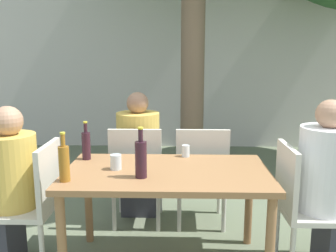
{
  "coord_description": "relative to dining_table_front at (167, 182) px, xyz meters",
  "views": [
    {
      "loc": [
        0.07,
        -2.46,
        1.52
      ],
      "look_at": [
        0.0,
        0.3,
        0.97
      ],
      "focal_mm": 40.0,
      "sensor_mm": 36.0,
      "label": 1
    }
  ],
  "objects": [
    {
      "name": "patio_chair_1",
      "position": [
        0.93,
        0.0,
        -0.13
      ],
      "size": [
        0.44,
        0.44,
        0.9
      ],
      "rotation": [
        0.0,
        0.0,
        1.57
      ],
      "color": "beige",
      "rests_on": "ground_plane"
    },
    {
      "name": "dining_table_front",
      "position": [
        0.0,
        0.0,
        0.0
      ],
      "size": [
        1.4,
        0.81,
        0.72
      ],
      "color": "#996B42",
      "rests_on": "ground_plane"
    },
    {
      "name": "wine_bottle_2",
      "position": [
        -0.16,
        -0.16,
        0.21
      ],
      "size": [
        0.08,
        0.08,
        0.33
      ],
      "color": "#331923",
      "rests_on": "dining_table_front"
    },
    {
      "name": "drinking_glass_0",
      "position": [
        -0.35,
        0.01,
        0.14
      ],
      "size": [
        0.08,
        0.08,
        0.1
      ],
      "color": "silver",
      "rests_on": "dining_table_front"
    },
    {
      "name": "amber_bottle_0",
      "position": [
        -0.63,
        -0.24,
        0.21
      ],
      "size": [
        0.07,
        0.07,
        0.31
      ],
      "color": "#9E661E",
      "rests_on": "dining_table_front"
    },
    {
      "name": "patio_chair_2",
      "position": [
        -0.28,
        0.64,
        -0.13
      ],
      "size": [
        0.44,
        0.44,
        0.9
      ],
      "rotation": [
        0.0,
        0.0,
        3.14
      ],
      "color": "beige",
      "rests_on": "ground_plane"
    },
    {
      "name": "cafe_building_wall",
      "position": [
        0.0,
        3.56,
        0.76
      ],
      "size": [
        10.0,
        0.08,
        2.8
      ],
      "color": "beige",
      "rests_on": "ground_plane"
    },
    {
      "name": "patio_chair_3",
      "position": [
        0.28,
        0.64,
        -0.13
      ],
      "size": [
        0.44,
        0.44,
        0.9
      ],
      "rotation": [
        0.0,
        0.0,
        3.14
      ],
      "color": "beige",
      "rests_on": "ground_plane"
    },
    {
      "name": "person_seated_2",
      "position": [
        -0.28,
        0.87,
        -0.11
      ],
      "size": [
        0.38,
        0.59,
        1.18
      ],
      "rotation": [
        0.0,
        0.0,
        3.14
      ],
      "color": "#383842",
      "rests_on": "ground_plane"
    },
    {
      "name": "wine_bottle_1",
      "position": [
        -0.61,
        0.25,
        0.2
      ],
      "size": [
        0.06,
        0.06,
        0.29
      ],
      "color": "#331923",
      "rests_on": "dining_table_front"
    },
    {
      "name": "person_seated_0",
      "position": [
        -1.17,
        -0.0,
        -0.12
      ],
      "size": [
        0.58,
        0.35,
        1.16
      ],
      "rotation": [
        0.0,
        0.0,
        -1.57
      ],
      "color": "#383842",
      "rests_on": "ground_plane"
    },
    {
      "name": "patio_chair_0",
      "position": [
        -0.93,
        0.0,
        -0.13
      ],
      "size": [
        0.44,
        0.44,
        0.9
      ],
      "rotation": [
        0.0,
        0.0,
        -1.57
      ],
      "color": "beige",
      "rests_on": "ground_plane"
    },
    {
      "name": "drinking_glass_1",
      "position": [
        0.14,
        0.34,
        0.13
      ],
      "size": [
        0.06,
        0.06,
        0.09
      ],
      "color": "silver",
      "rests_on": "dining_table_front"
    },
    {
      "name": "person_seated_1",
      "position": [
        1.16,
        -0.0,
        -0.09
      ],
      "size": [
        0.59,
        0.37,
        1.21
      ],
      "rotation": [
        0.0,
        0.0,
        1.57
      ],
      "color": "#383842",
      "rests_on": "ground_plane"
    }
  ]
}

